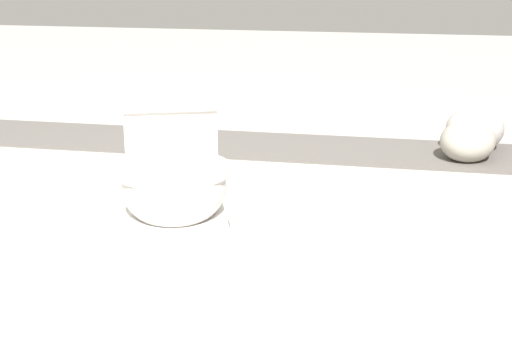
# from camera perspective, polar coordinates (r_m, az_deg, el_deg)

# --- Properties ---
(ground_plane) EXTENTS (14.00, 14.00, 0.00)m
(ground_plane) POSITION_cam_1_polar(r_m,az_deg,el_deg) (2.91, -5.60, -3.59)
(ground_plane) COLOR #B7B2A8
(gravel_strip) EXTENTS (0.56, 8.00, 0.01)m
(gravel_strip) POSITION_cam_1_polar(r_m,az_deg,el_deg) (3.85, 6.28, 1.69)
(gravel_strip) COLOR #605B56
(gravel_strip) RESTS_ON ground
(toilet) EXTENTS (0.72, 0.55, 0.52)m
(toilet) POSITION_cam_1_polar(r_m,az_deg,el_deg) (2.56, -6.60, -1.34)
(toilet) COLOR white
(toilet) RESTS_ON ground
(boulder_near) EXTENTS (0.39, 0.38, 0.21)m
(boulder_near) POSITION_cam_1_polar(r_m,az_deg,el_deg) (3.76, 16.58, 2.27)
(boulder_near) COLOR #ADA899
(boulder_near) RESTS_ON ground
(boulder_far) EXTENTS (0.40, 0.42, 0.24)m
(boulder_far) POSITION_cam_1_polar(r_m,az_deg,el_deg) (3.96, 17.10, 3.18)
(boulder_far) COLOR #B7B2AD
(boulder_far) RESTS_ON ground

